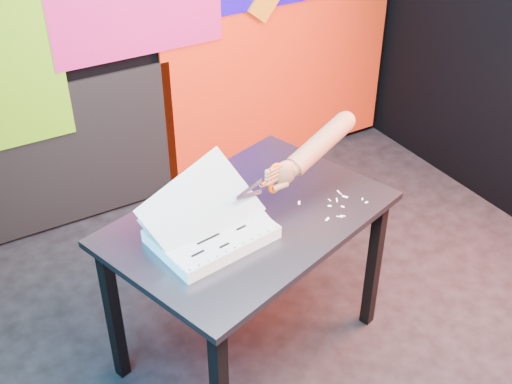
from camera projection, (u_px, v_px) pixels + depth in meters
room at (352, 69)px, 2.29m from camera, size 3.01×3.01×2.71m
backdrop at (194, 42)px, 3.58m from camera, size 2.88×0.05×2.08m
work_table at (249, 235)px, 2.63m from camera, size 1.29×1.04×0.75m
printout_stack at (211, 233)px, 2.43m from camera, size 0.51×0.37×0.32m
scissors at (272, 180)px, 2.51m from camera, size 0.24×0.06×0.14m
hand_forearm at (315, 148)px, 2.63m from camera, size 0.49×0.17×0.20m
paper_clippings at (335, 204)px, 2.64m from camera, size 0.26×0.19×0.00m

